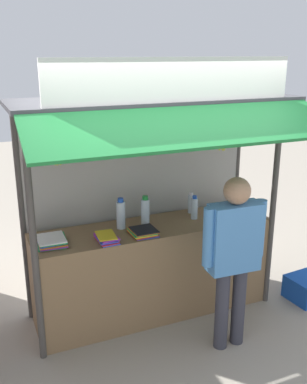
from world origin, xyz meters
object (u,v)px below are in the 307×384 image
(magazine_stack_left, at_px, (107,238))
(banana_bunch_inner_right, at_px, (167,139))
(banana_bunch_leftmost, at_px, (222,141))
(plastic_crate, at_px, (306,288))
(water_bottle_rear_center, at_px, (191,203))
(vendor_person, at_px, (234,249))
(water_bottle_right, at_px, (121,214))
(magazine_stack_far_left, at_px, (143,232))
(magazine_stack_back_right, at_px, (227,213))
(banana_bunch_rightmost, at_px, (57,155))
(magazine_stack_mid_right, at_px, (52,241))
(water_bottle_front_right, at_px, (145,211))
(banana_bunch_inner_left, at_px, (134,145))
(water_bottle_mid_left, at_px, (194,208))

(magazine_stack_left, xyz_separation_m, banana_bunch_inner_right, (0.48, -0.23, 0.91))
(banana_bunch_leftmost, distance_m, plastic_crate, 2.03)
(water_bottle_rear_center, xyz_separation_m, vendor_person, (-0.10, -0.98, -0.09))
(water_bottle_right, distance_m, banana_bunch_leftmost, 1.18)
(magazine_stack_far_left, xyz_separation_m, magazine_stack_back_right, (1.00, 0.13, -0.00))
(magazine_stack_back_right, height_order, banana_bunch_leftmost, banana_bunch_leftmost)
(banana_bunch_leftmost, height_order, banana_bunch_rightmost, same)
(magazine_stack_far_left, relative_size, plastic_crate, 0.70)
(water_bottle_right, relative_size, magazine_stack_far_left, 1.20)
(magazine_stack_back_right, bearing_deg, magazine_stack_mid_right, -179.26)
(water_bottle_front_right, distance_m, magazine_stack_left, 0.53)
(magazine_stack_far_left, xyz_separation_m, banana_bunch_leftmost, (0.66, -0.25, 0.85))
(magazine_stack_mid_right, xyz_separation_m, magazine_stack_left, (0.47, -0.12, -0.00))
(water_bottle_right, xyz_separation_m, banana_bunch_inner_left, (-0.04, -0.48, 0.77))
(water_bottle_rear_center, height_order, magazine_stack_far_left, water_bottle_rear_center)
(water_bottle_front_right, height_order, magazine_stack_far_left, water_bottle_front_right)
(banana_bunch_leftmost, xyz_separation_m, banana_bunch_inner_right, (-0.54, -0.00, 0.06))
(water_bottle_right, xyz_separation_m, magazine_stack_left, (-0.22, -0.24, -0.11))
(banana_bunch_inner_left, bearing_deg, water_bottle_rear_center, 34.77)
(water_bottle_mid_left, xyz_separation_m, banana_bunch_inner_left, (-0.81, -0.43, 0.79))
(water_bottle_front_right, distance_m, banana_bunch_rightmost, 1.26)
(magazine_stack_far_left, height_order, plastic_crate, magazine_stack_far_left)
(magazine_stack_far_left, bearing_deg, magazine_stack_mid_right, 172.81)
(water_bottle_mid_left, bearing_deg, magazine_stack_mid_right, -177.15)
(banana_bunch_rightmost, xyz_separation_m, vendor_person, (1.38, -0.39, -0.86))
(water_bottle_front_right, height_order, magazine_stack_back_right, water_bottle_front_right)
(water_bottle_right, xyz_separation_m, banana_bunch_leftmost, (0.80, -0.48, 0.73))
(magazine_stack_left, xyz_separation_m, banana_bunch_inner_left, (0.19, -0.23, 0.88))
(banana_bunch_inner_left, bearing_deg, water_bottle_right, 85.66)
(banana_bunch_inner_left, xyz_separation_m, banana_bunch_inner_right, (0.29, 0.00, 0.03))
(banana_bunch_rightmost, distance_m, plastic_crate, 3.08)
(water_bottle_right, height_order, magazine_stack_mid_right, water_bottle_right)
(water_bottle_rear_center, distance_m, magazine_stack_mid_right, 1.53)
(banana_bunch_leftmost, xyz_separation_m, banana_bunch_inner_left, (-0.83, -0.00, 0.03))
(magazine_stack_mid_right, bearing_deg, water_bottle_rear_center, 9.02)
(water_bottle_front_right, height_order, banana_bunch_leftmost, banana_bunch_leftmost)
(water_bottle_front_right, xyz_separation_m, plastic_crate, (1.67, -0.52, -0.95))
(vendor_person, bearing_deg, banana_bunch_rightmost, 167.19)
(water_bottle_rear_center, distance_m, water_bottle_front_right, 0.59)
(water_bottle_front_right, distance_m, banana_bunch_inner_right, 0.92)
(water_bottle_right, height_order, vendor_person, vendor_person)
(water_bottle_rear_center, bearing_deg, water_bottle_mid_left, -106.26)
(water_bottle_front_right, distance_m, vendor_person, 0.98)
(magazine_stack_far_left, xyz_separation_m, banana_bunch_inner_right, (0.12, -0.25, 0.91))
(banana_bunch_rightmost, bearing_deg, water_bottle_front_right, 27.13)
(water_bottle_mid_left, bearing_deg, banana_bunch_inner_left, -152.12)
(magazine_stack_back_right, bearing_deg, plastic_crate, -28.86)
(water_bottle_rear_center, bearing_deg, magazine_stack_mid_right, -170.98)
(water_bottle_rear_center, height_order, magazine_stack_mid_right, water_bottle_rear_center)
(magazine_stack_left, xyz_separation_m, banana_bunch_leftmost, (1.02, -0.23, 0.85))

